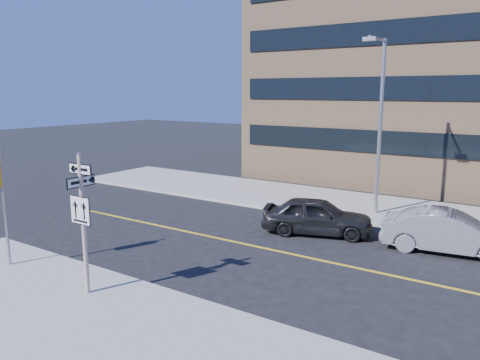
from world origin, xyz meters
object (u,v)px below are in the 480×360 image
Objects in this scene: parked_car_b at (449,232)px; parked_car_a at (317,216)px; sign_pole at (83,216)px; streetlight_a at (379,116)px.

parked_car_a is at bearing 88.17° from parked_car_b.
sign_pole is 9.89m from parked_car_a.
sign_pole is 12.75m from parked_car_b.
sign_pole is at bearing 133.05° from parked_car_b.
parked_car_a is at bearing -105.81° from streetlight_a.
parked_car_a is 0.95× the size of parked_car_b.
parked_car_b reaches higher than parked_car_a.
streetlight_a is at bearing -34.75° from parked_car_a.
parked_car_a is 5.02m from parked_car_b.
sign_pole reaches higher than parked_car_b.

